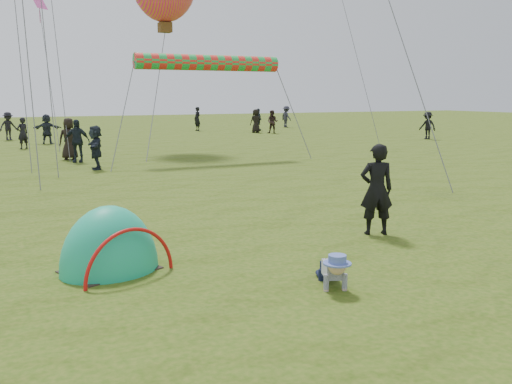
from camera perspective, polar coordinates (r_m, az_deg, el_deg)
name	(u,v)px	position (r m, az deg, el deg)	size (l,w,h in m)	color
ground	(370,304)	(7.77, 11.29, -10.93)	(140.00, 140.00, 0.00)	#27480B
crawling_toddler	(334,269)	(8.22, 7.76, -7.64)	(0.50, 0.72, 0.55)	black
popup_tent	(110,270)	(9.29, -14.39, -7.59)	(1.59, 1.31, 2.06)	teal
standing_adult	(377,189)	(11.33, 11.96, 0.25)	(0.65, 0.43, 1.79)	black
crowd_person_0	(197,119)	(43.77, -5.89, 7.29)	(0.66, 0.43, 1.80)	black
crowd_person_1	(273,122)	(40.56, 1.66, 7.03)	(0.79, 0.62, 1.63)	black
crowd_person_2	(258,119)	(43.97, 0.22, 7.27)	(0.98, 0.41, 1.67)	#1E2630
crowd_person_3	(286,117)	(48.25, 3.05, 7.53)	(1.15, 0.66, 1.78)	#272632
crowd_person_5	(96,147)	(21.72, -15.74, 4.31)	(1.50, 0.48, 1.61)	#1D232E
crowd_person_6	(23,133)	(31.28, -22.30, 5.47)	(0.58, 0.38, 1.58)	black
crowd_person_9	(428,126)	(36.77, 16.78, 6.38)	(1.09, 0.63, 1.68)	black
crowd_person_10	(69,139)	(25.32, -18.17, 5.08)	(0.86, 0.56, 1.76)	black
crowd_person_11	(47,129)	(33.91, -20.18, 5.93)	(1.54, 0.49, 1.66)	#262B39
crowd_person_14	(77,141)	(24.22, -17.48, 4.89)	(1.02, 0.42, 1.73)	#1C232C
crowd_person_15	(8,126)	(37.64, -23.53, 6.06)	(1.09, 0.63, 1.69)	black
crowd_person_16	(256,121)	(41.39, -0.02, 7.12)	(0.82, 0.54, 1.69)	black
rainbow_tube_kite	(209,63)	(24.02, -4.76, 12.76)	(0.64, 0.64, 6.15)	red
diamond_kite_5	(39,2)	(34.17, -20.88, 17.35)	(0.87, 0.87, 0.00)	#DD4EAB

